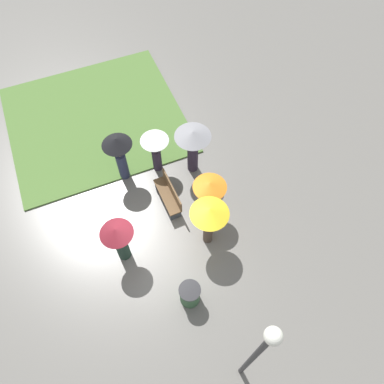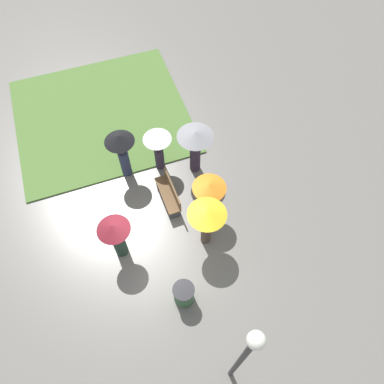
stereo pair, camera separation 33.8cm
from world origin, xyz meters
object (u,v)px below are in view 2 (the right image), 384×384
at_px(crowd_person_orange, 209,193).
at_px(crowd_person_maroon, 116,235).
at_px(crowd_person_white, 158,145).
at_px(lamp_post, 244,356).
at_px(trash_bin, 184,294).
at_px(crowd_person_grey, 195,143).
at_px(crowd_person_black, 121,148).
at_px(park_bench, 170,193).
at_px(crowd_person_yellow, 207,217).

height_order(crowd_person_orange, crowd_person_maroon, crowd_person_maroon).
bearing_deg(crowd_person_white, crowd_person_maroon, -70.11).
bearing_deg(crowd_person_orange, crowd_person_maroon, 58.56).
xyz_separation_m(lamp_post, trash_bin, (-2.29, -0.51, -2.67)).
bearing_deg(crowd_person_orange, trash_bin, 106.99).
relative_size(trash_bin, crowd_person_white, 0.48).
distance_m(lamp_post, crowd_person_maroon, 5.09).
relative_size(crowd_person_grey, crowd_person_black, 0.98).
xyz_separation_m(park_bench, crowd_person_black, (-1.60, -1.08, 0.96)).
bearing_deg(crowd_person_yellow, trash_bin, -155.19).
relative_size(lamp_post, crowd_person_maroon, 2.74).
height_order(park_bench, crowd_person_orange, crowd_person_orange).
bearing_deg(crowd_person_maroon, trash_bin, 89.06).
relative_size(crowd_person_yellow, crowd_person_grey, 1.00).
bearing_deg(crowd_person_grey, crowd_person_black, -102.63).
bearing_deg(crowd_person_yellow, crowd_person_white, 72.54).
height_order(crowd_person_grey, crowd_person_maroon, crowd_person_grey).
bearing_deg(trash_bin, lamp_post, 12.44).
bearing_deg(crowd_person_grey, crowd_person_maroon, -53.02).
bearing_deg(crowd_person_black, crowd_person_maroon, -157.46).
bearing_deg(crowd_person_yellow, crowd_person_black, 90.41).
bearing_deg(crowd_person_orange, crowd_person_black, 1.71).
bearing_deg(park_bench, crowd_person_black, -147.63).
distance_m(lamp_post, crowd_person_grey, 6.92).
height_order(crowd_person_grey, crowd_person_white, crowd_person_grey).
xyz_separation_m(lamp_post, crowd_person_maroon, (-4.34, -1.85, -1.91)).
bearing_deg(crowd_person_black, park_bench, -105.94).
height_order(crowd_person_yellow, crowd_person_white, crowd_person_yellow).
height_order(park_bench, crowd_person_maroon, crowd_person_maroon).
bearing_deg(park_bench, crowd_person_grey, 126.43).
distance_m(trash_bin, crowd_person_orange, 3.06).
xyz_separation_m(lamp_post, crowd_person_orange, (-4.73, 1.15, -1.83)).
distance_m(crowd_person_yellow, crowd_person_white, 3.28).
distance_m(crowd_person_white, crowd_person_black, 1.21).
relative_size(lamp_post, trash_bin, 5.89).
relative_size(crowd_person_maroon, crowd_person_white, 1.04).
height_order(crowd_person_white, crowd_person_black, crowd_person_black).
relative_size(trash_bin, crowd_person_maroon, 0.47).
bearing_deg(lamp_post, crowd_person_maroon, -156.96).
distance_m(trash_bin, crowd_person_white, 4.90).
distance_m(crowd_person_orange, crowd_person_grey, 1.87).
distance_m(park_bench, crowd_person_orange, 1.56).
height_order(crowd_person_orange, crowd_person_black, crowd_person_black).
relative_size(park_bench, crowd_person_yellow, 0.77).
distance_m(crowd_person_yellow, crowd_person_black, 3.76).
height_order(crowd_person_yellow, crowd_person_maroon, crowd_person_yellow).
bearing_deg(crowd_person_black, crowd_person_yellow, -113.31).
distance_m(park_bench, crowd_person_grey, 1.85).
bearing_deg(crowd_person_white, park_bench, -36.86).
bearing_deg(crowd_person_yellow, crowd_person_grey, 50.62).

